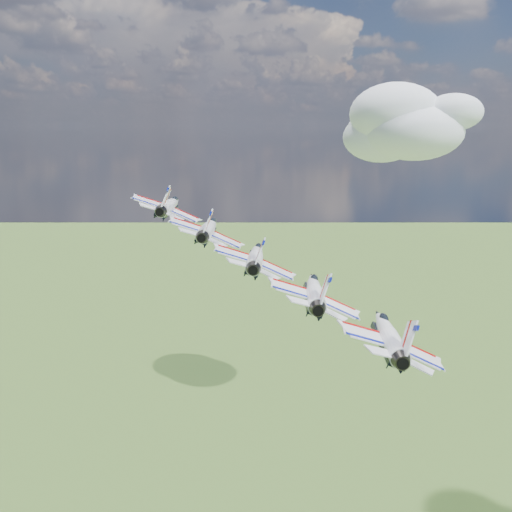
% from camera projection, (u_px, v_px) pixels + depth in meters
% --- Properties ---
extents(cloud_far, '(68.25, 53.62, 26.81)m').
position_uv_depth(cloud_far, '(417.00, 125.00, 273.06)').
color(cloud_far, white).
extents(jet_0, '(14.05, 18.17, 8.88)m').
position_uv_depth(jet_0, '(170.00, 205.00, 98.92)').
color(jet_0, silver).
extents(jet_1, '(14.05, 18.17, 8.88)m').
position_uv_depth(jet_1, '(209.00, 228.00, 90.39)').
color(jet_1, white).
extents(jet_2, '(14.05, 18.17, 8.88)m').
position_uv_depth(jet_2, '(256.00, 256.00, 81.87)').
color(jet_2, white).
extents(jet_3, '(14.05, 18.17, 8.88)m').
position_uv_depth(jet_3, '(314.00, 290.00, 73.34)').
color(jet_3, silver).
extents(jet_4, '(14.05, 18.17, 8.88)m').
position_uv_depth(jet_4, '(388.00, 334.00, 64.81)').
color(jet_4, white).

